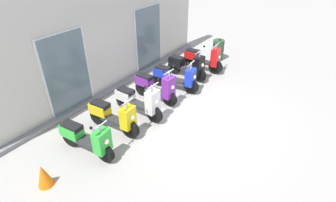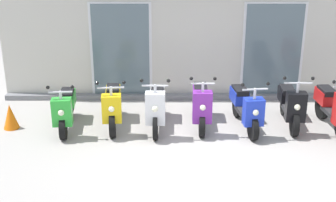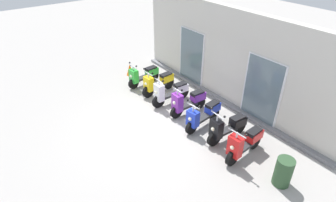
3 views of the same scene
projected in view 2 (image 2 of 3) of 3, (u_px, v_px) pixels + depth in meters
The scene contains 10 objects.
ground_plane at pixel (205, 154), 8.70m from camera, with size 40.00×40.00×0.00m, color #A8A39E.
storefront_facade at pixel (198, 28), 10.94m from camera, with size 9.10×0.50×3.49m.
scooter_green at pixel (66, 108), 9.63m from camera, with size 0.52×1.53×1.10m.
scooter_yellow at pixel (114, 105), 9.71m from camera, with size 0.58×1.55×1.15m.
scooter_white at pixel (157, 106), 9.62m from camera, with size 0.58×1.65×1.23m.
scooter_purple at pixel (202, 104), 9.70m from camera, with size 0.52×1.53×1.23m.
scooter_blue at pixel (246, 107), 9.63m from camera, with size 0.59×1.63×1.17m.
scooter_black at pixel (291, 105), 9.74m from camera, with size 0.60×1.57×1.23m.
scooter_red at pixel (335, 107), 9.56m from camera, with size 0.62×1.57×1.22m.
traffic_cone at pixel (11, 116), 9.69m from camera, with size 0.32×0.32×0.52m, color orange.
Camera 2 is at (-0.67, -7.75, 4.07)m, focal length 50.55 mm.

